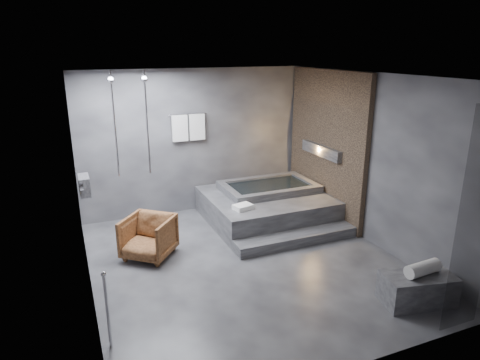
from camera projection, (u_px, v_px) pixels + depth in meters
name	position (u px, v px, depth m)	size (l,w,h in m)	color
room	(264.00, 147.00, 6.43)	(5.00, 5.04, 2.82)	#2B2B2D
tub_deck	(266.00, 207.00, 8.18)	(2.20, 2.00, 0.50)	#303032
tub_step	(297.00, 239.00, 7.19)	(2.20, 0.36, 0.18)	#303032
concrete_bench	(417.00, 288.00, 5.51)	(0.89, 0.49, 0.40)	#2F2F32
driftwood_chair	(148.00, 237.00, 6.68)	(0.71, 0.73, 0.66)	#422310
rolled_towel	(423.00, 269.00, 5.41)	(0.18, 0.18, 0.49)	silver
deck_towel	(243.00, 207.00, 7.35)	(0.31, 0.23, 0.08)	white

